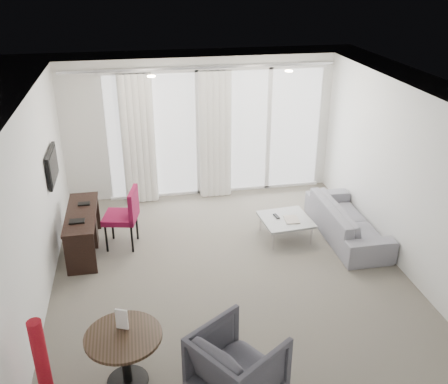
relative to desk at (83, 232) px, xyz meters
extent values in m
cube|color=#655F54|center=(2.10, -1.18, -0.33)|extent=(5.00, 6.00, 0.00)
cube|color=white|center=(2.10, -1.18, 2.27)|extent=(5.00, 6.00, 0.00)
cube|color=silver|center=(-0.40, -1.18, 0.97)|extent=(0.00, 6.00, 2.60)
cube|color=silver|center=(4.60, -1.18, 0.97)|extent=(0.00, 6.00, 2.60)
cube|color=silver|center=(2.10, -4.18, 0.97)|extent=(5.00, 0.00, 2.60)
cylinder|color=#FFE0B2|center=(1.20, 0.42, 2.26)|extent=(0.12, 0.12, 0.02)
cylinder|color=#FFE0B2|center=(3.30, 0.42, 2.26)|extent=(0.12, 0.12, 0.02)
cylinder|color=maroon|center=(-0.15, -3.07, 0.22)|extent=(0.24, 0.24, 1.11)
imported|color=#3A3942|center=(1.75, -3.20, 0.04)|extent=(1.13, 1.12, 0.75)
imported|color=slate|center=(4.19, -0.32, -0.05)|extent=(0.77, 1.97, 0.58)
cube|color=#4D4D50|center=(2.40, 3.32, -0.39)|extent=(5.60, 3.00, 0.12)
camera|label=1|loc=(0.91, -6.99, 3.80)|focal=40.00mm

